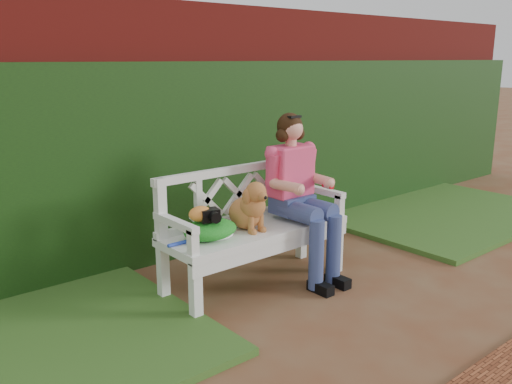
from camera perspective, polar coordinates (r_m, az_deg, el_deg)
ground at (r=4.15m, az=11.28°, el=-10.96°), size 60.00×60.00×0.00m
brick_wall at (r=5.20m, az=-4.70°, el=6.95°), size 10.00×0.30×2.20m
ivy_hedge at (r=5.06m, az=-3.20°, el=3.92°), size 10.00×0.18×1.70m
grass_right at (r=6.49m, az=18.49°, el=-2.01°), size 2.60×2.00×0.05m
garden_bench at (r=4.21m, az=0.00°, el=-6.75°), size 1.64×0.78×0.48m
seated_woman at (r=4.32m, az=4.01°, el=-0.89°), size 0.56×0.73×1.25m
dog at (r=4.01m, az=-0.86°, el=-1.32°), size 0.33×0.40×0.38m
tennis_racket at (r=3.91m, az=-4.71°, el=-4.54°), size 0.59×0.33×0.03m
green_bag at (r=3.86m, az=-4.84°, el=-3.89°), size 0.48×0.42×0.14m
camera_item at (r=3.80m, az=-4.95°, el=-2.43°), size 0.15×0.13×0.09m
baseball_glove at (r=3.80m, az=-5.90°, el=-2.29°), size 0.21×0.18×0.11m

